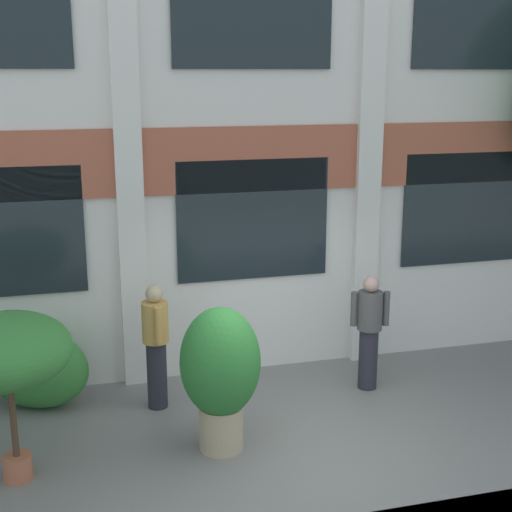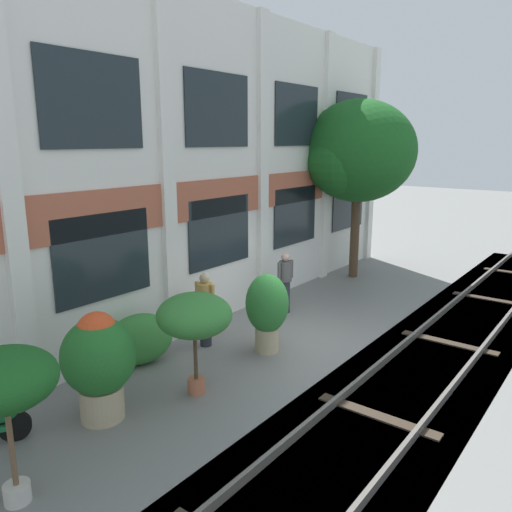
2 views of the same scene
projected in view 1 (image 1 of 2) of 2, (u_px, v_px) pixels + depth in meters
name	position (u px, v px, depth m)	size (l,w,h in m)	color
ground_plane	(308.00, 452.00, 8.23)	(80.00, 80.00, 0.00)	slate
apartment_facade	(248.00, 106.00, 9.85)	(17.36, 0.64, 7.65)	silver
potted_plant_glazed_jar	(220.00, 369.00, 8.08)	(0.92, 0.92, 1.72)	tan
potted_plant_low_pan	(7.00, 353.00, 7.34)	(1.33, 1.33, 1.86)	#B76647
resident_by_doorway	(369.00, 329.00, 9.72)	(0.52, 0.34, 1.61)	#282833
resident_watching_tracks	(156.00, 343.00, 9.14)	(0.34, 0.53, 1.66)	#282833
topiary_hedge	(37.00, 369.00, 9.23)	(1.39, 0.70, 1.07)	#388438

